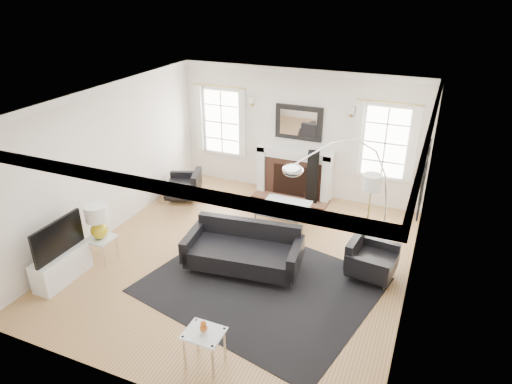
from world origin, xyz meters
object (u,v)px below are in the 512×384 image
at_px(armchair_left, 185,187).
at_px(gourd_lamp, 97,220).
at_px(armchair_right, 369,260).
at_px(fireplace, 294,173).
at_px(sofa, 244,250).
at_px(arc_floor_lamp, 342,196).
at_px(coffee_table, 284,208).

xyz_separation_m(armchair_left, gourd_lamp, (-0.05, -2.69, 0.52)).
bearing_deg(armchair_right, fireplace, 130.79).
bearing_deg(fireplace, armchair_right, -49.21).
height_order(sofa, gourd_lamp, gourd_lamp).
bearing_deg(sofa, gourd_lamp, -161.55).
xyz_separation_m(sofa, arc_floor_lamp, (1.39, 0.82, 0.90)).
bearing_deg(arc_floor_lamp, sofa, -149.53).
bearing_deg(armchair_right, armchair_left, 162.69).
distance_m(armchair_right, gourd_lamp, 4.55).
relative_size(fireplace, armchair_left, 1.72).
bearing_deg(sofa, armchair_right, 16.25).
xyz_separation_m(sofa, armchair_right, (1.98, 0.58, -0.04)).
relative_size(armchair_right, gourd_lamp, 1.42).
distance_m(sofa, coffee_table, 1.64).
height_order(armchair_left, arc_floor_lamp, arc_floor_lamp).
bearing_deg(gourd_lamp, armchair_right, 17.45).
bearing_deg(arc_floor_lamp, gourd_lamp, -156.79).
relative_size(armchair_right, coffee_table, 0.95).
bearing_deg(fireplace, coffee_table, -79.88).
bearing_deg(sofa, arc_floor_lamp, 30.47).
relative_size(armchair_left, gourd_lamp, 1.60).
bearing_deg(gourd_lamp, fireplace, 60.00).
xyz_separation_m(fireplace, sofa, (0.13, -3.03, -0.20)).
relative_size(fireplace, sofa, 0.84).
xyz_separation_m(sofa, armchair_left, (-2.28, 1.91, -0.04)).
bearing_deg(fireplace, arc_floor_lamp, -55.35).
bearing_deg(sofa, coffee_table, 85.95).
bearing_deg(coffee_table, fireplace, 100.12).
xyz_separation_m(armchair_left, armchair_right, (4.27, -1.33, 0.00)).
relative_size(coffee_table, arc_floor_lamp, 0.40).
bearing_deg(gourd_lamp, arc_floor_lamp, 23.21).
height_order(gourd_lamp, arc_floor_lamp, arc_floor_lamp).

